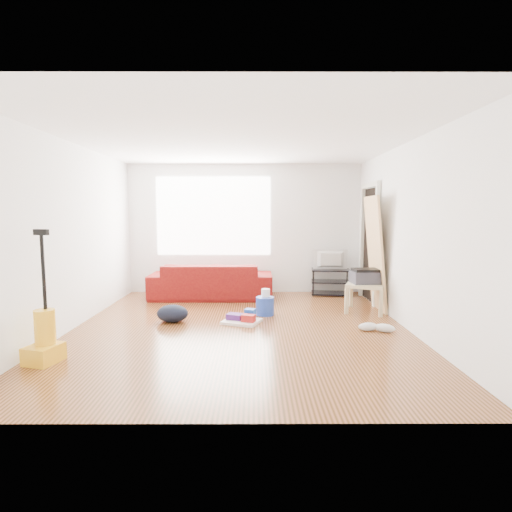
{
  "coord_description": "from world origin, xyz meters",
  "views": [
    {
      "loc": [
        0.21,
        -5.3,
        1.55
      ],
      "look_at": [
        0.22,
        0.6,
        0.92
      ],
      "focal_mm": 28.0,
      "sensor_mm": 36.0,
      "label": 1
    }
  ],
  "objects_px": {
    "tv_stand": "(330,282)",
    "vacuum": "(44,338)",
    "sofa": "(212,298)",
    "backpack": "(173,322)",
    "cleaning_tray": "(243,319)",
    "bucket": "(265,315)",
    "side_table": "(365,288)"
  },
  "relations": [
    {
      "from": "tv_stand",
      "to": "sofa",
      "type": "bearing_deg",
      "value": -166.01
    },
    {
      "from": "bucket",
      "to": "vacuum",
      "type": "height_order",
      "value": "vacuum"
    },
    {
      "from": "bucket",
      "to": "side_table",
      "type": "bearing_deg",
      "value": 6.99
    },
    {
      "from": "backpack",
      "to": "vacuum",
      "type": "distance_m",
      "value": 1.87
    },
    {
      "from": "bucket",
      "to": "backpack",
      "type": "height_order",
      "value": "bucket"
    },
    {
      "from": "vacuum",
      "to": "cleaning_tray",
      "type": "bearing_deg",
      "value": 51.33
    },
    {
      "from": "sofa",
      "to": "tv_stand",
      "type": "relative_size",
      "value": 2.91
    },
    {
      "from": "tv_stand",
      "to": "cleaning_tray",
      "type": "bearing_deg",
      "value": -122.42
    },
    {
      "from": "backpack",
      "to": "vacuum",
      "type": "xyz_separation_m",
      "value": [
        -1.02,
        -1.54,
        0.26
      ]
    },
    {
      "from": "bucket",
      "to": "cleaning_tray",
      "type": "distance_m",
      "value": 0.55
    },
    {
      "from": "side_table",
      "to": "vacuum",
      "type": "bearing_deg",
      "value": -151.61
    },
    {
      "from": "side_table",
      "to": "cleaning_tray",
      "type": "distance_m",
      "value": 2.05
    },
    {
      "from": "sofa",
      "to": "backpack",
      "type": "bearing_deg",
      "value": 76.93
    },
    {
      "from": "tv_stand",
      "to": "side_table",
      "type": "distance_m",
      "value": 1.37
    },
    {
      "from": "vacuum",
      "to": "sofa",
      "type": "bearing_deg",
      "value": 81.11
    },
    {
      "from": "sofa",
      "to": "side_table",
      "type": "distance_m",
      "value": 2.78
    },
    {
      "from": "side_table",
      "to": "tv_stand",
      "type": "bearing_deg",
      "value": 102.72
    },
    {
      "from": "backpack",
      "to": "cleaning_tray",
      "type": "bearing_deg",
      "value": 3.37
    },
    {
      "from": "sofa",
      "to": "vacuum",
      "type": "distance_m",
      "value": 3.5
    },
    {
      "from": "tv_stand",
      "to": "vacuum",
      "type": "bearing_deg",
      "value": -129.37
    },
    {
      "from": "bucket",
      "to": "sofa",
      "type": "bearing_deg",
      "value": 127.28
    },
    {
      "from": "cleaning_tray",
      "to": "backpack",
      "type": "relative_size",
      "value": 1.34
    },
    {
      "from": "bucket",
      "to": "tv_stand",
      "type": "bearing_deg",
      "value": 49.75
    },
    {
      "from": "cleaning_tray",
      "to": "vacuum",
      "type": "distance_m",
      "value": 2.53
    },
    {
      "from": "tv_stand",
      "to": "vacuum",
      "type": "relative_size",
      "value": 0.55
    },
    {
      "from": "sofa",
      "to": "cleaning_tray",
      "type": "bearing_deg",
      "value": 110.26
    },
    {
      "from": "cleaning_tray",
      "to": "backpack",
      "type": "bearing_deg",
      "value": 177.71
    },
    {
      "from": "tv_stand",
      "to": "backpack",
      "type": "bearing_deg",
      "value": -136.7
    },
    {
      "from": "sofa",
      "to": "vacuum",
      "type": "xyz_separation_m",
      "value": [
        -1.4,
        -3.19,
        0.26
      ]
    },
    {
      "from": "bucket",
      "to": "backpack",
      "type": "relative_size",
      "value": 0.62
    },
    {
      "from": "tv_stand",
      "to": "vacuum",
      "type": "height_order",
      "value": "vacuum"
    },
    {
      "from": "sofa",
      "to": "tv_stand",
      "type": "bearing_deg",
      "value": -173.14
    }
  ]
}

